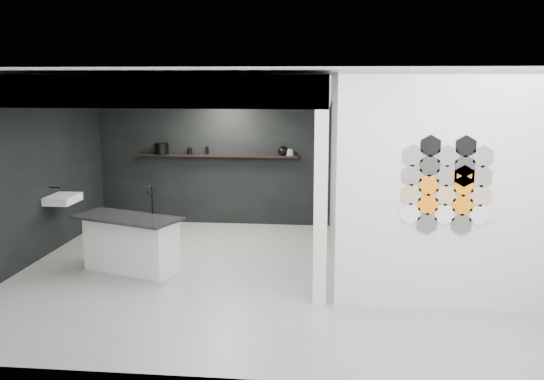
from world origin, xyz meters
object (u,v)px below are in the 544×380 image
at_px(kettle, 283,151).
at_px(utensil_cup, 190,151).
at_px(stockpot, 162,148).
at_px(bottle_dark, 207,150).
at_px(glass_bowl, 290,153).
at_px(glass_vase, 290,152).
at_px(wall_basin, 63,199).
at_px(partition_panel, 442,193).
at_px(kitchen_island, 131,243).

distance_m(kettle, utensil_cup, 1.74).
relative_size(stockpot, bottle_dark, 1.69).
xyz_separation_m(stockpot, utensil_cup, (0.53, 0.00, -0.04)).
distance_m(glass_bowl, glass_vase, 0.01).
height_order(glass_vase, utensil_cup, glass_vase).
bearing_deg(stockpot, wall_basin, -115.95).
distance_m(partition_panel, kitchen_island, 4.33).
xyz_separation_m(glass_vase, utensil_cup, (-1.85, 0.00, -0.00)).
bearing_deg(kettle, kitchen_island, -110.94).
relative_size(partition_panel, kettle, 14.29).
height_order(stockpot, glass_vase, stockpot).
distance_m(wall_basin, stockpot, 2.37).
bearing_deg(stockpot, bottle_dark, 0.00).
relative_size(wall_basin, kitchen_island, 0.36).
relative_size(kitchen_island, stockpot, 6.73).
xyz_separation_m(partition_panel, wall_basin, (-5.46, 1.80, -0.55)).
height_order(glass_bowl, bottle_dark, bottle_dark).
bearing_deg(kettle, glass_bowl, 12.59).
bearing_deg(glass_vase, kitchen_island, -125.09).
height_order(wall_basin, kitchen_island, kitchen_island).
bearing_deg(wall_basin, utensil_cup, 53.34).
distance_m(kettle, bottle_dark, 1.41).
distance_m(wall_basin, glass_bowl, 4.00).
distance_m(kitchen_island, glass_bowl, 3.66).
height_order(kitchen_island, glass_vase, glass_vase).
height_order(stockpot, utensil_cup, stockpot).
relative_size(wall_basin, kettle, 3.06).
relative_size(partition_panel, utensil_cup, 24.72).
xyz_separation_m(stockpot, glass_vase, (2.39, 0.00, -0.04)).
height_order(kitchen_island, glass_bowl, glass_bowl).
xyz_separation_m(kitchen_island, glass_vase, (2.03, 2.89, 0.97)).
bearing_deg(partition_panel, stockpot, 139.09).
relative_size(wall_basin, glass_bowl, 4.18).
bearing_deg(stockpot, partition_panel, -40.91).
xyz_separation_m(wall_basin, stockpot, (1.00, 2.07, 0.57)).
xyz_separation_m(partition_panel, stockpot, (-4.46, 3.87, 0.02)).
bearing_deg(glass_bowl, glass_vase, 0.00).
height_order(partition_panel, glass_bowl, partition_panel).
height_order(kettle, utensil_cup, kettle).
relative_size(glass_bowl, utensil_cup, 1.27).
distance_m(kitchen_island, stockpot, 3.08).
relative_size(wall_basin, utensil_cup, 5.30).
xyz_separation_m(kitchen_island, stockpot, (-0.36, 2.89, 1.01)).
bearing_deg(utensil_cup, glass_bowl, 0.00).
height_order(partition_panel, wall_basin, partition_panel).
xyz_separation_m(wall_basin, bottle_dark, (1.86, 2.07, 0.54)).
height_order(stockpot, glass_bowl, stockpot).
relative_size(kettle, glass_vase, 1.61).
bearing_deg(partition_panel, bottle_dark, 133.00).
bearing_deg(wall_basin, kitchen_island, -31.10).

